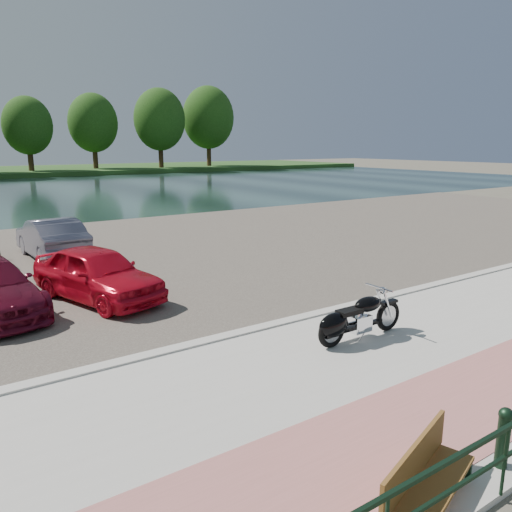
# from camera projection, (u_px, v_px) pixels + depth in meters

# --- Properties ---
(ground) EXTENTS (200.00, 200.00, 0.00)m
(ground) POSITION_uv_depth(u_px,v_px,m) (366.00, 349.00, 10.15)
(ground) COLOR #595447
(ground) RESTS_ON ground
(promenade) EXTENTS (60.00, 6.00, 0.10)m
(promenade) POSITION_uv_depth(u_px,v_px,m) (406.00, 365.00, 9.33)
(promenade) COLOR #BAB7AF
(promenade) RESTS_ON ground
(pink_path) EXTENTS (60.00, 2.00, 0.01)m
(pink_path) POSITION_uv_depth(u_px,v_px,m) (481.00, 395.00, 8.11)
(pink_path) COLOR #AD6561
(pink_path) RESTS_ON promenade
(kerb) EXTENTS (60.00, 0.30, 0.14)m
(kerb) POSITION_uv_depth(u_px,v_px,m) (304.00, 318.00, 11.75)
(kerb) COLOR #BAB7AF
(kerb) RESTS_ON ground
(parking_lot) EXTENTS (60.00, 18.00, 0.04)m
(parking_lot) POSITION_uv_depth(u_px,v_px,m) (153.00, 253.00, 19.01)
(parking_lot) COLOR #463F38
(parking_lot) RESTS_ON ground
(river) EXTENTS (120.00, 40.00, 0.00)m
(river) POSITION_uv_depth(u_px,v_px,m) (18.00, 193.00, 42.39)
(river) COLOR #192D2B
(river) RESTS_ON ground
(bollards) EXTENTS (10.68, 0.18, 0.81)m
(bollards) POSITION_uv_depth(u_px,v_px,m) (496.00, 439.00, 6.13)
(bollards) COLOR black
(bollards) RESTS_ON promenade
(far_trees) EXTENTS (70.25, 10.68, 12.52)m
(far_trees) POSITION_uv_depth(u_px,v_px,m) (13.00, 117.00, 63.93)
(far_trees) COLOR #362313
(far_trees) RESTS_ON far_bank
(motorcycle) EXTENTS (2.33, 0.75, 1.05)m
(motorcycle) POSITION_uv_depth(u_px,v_px,m) (353.00, 320.00, 10.25)
(motorcycle) COLOR black
(motorcycle) RESTS_ON promenade
(park_bench) EXTENTS (1.85, 0.97, 0.72)m
(park_bench) POSITION_uv_depth(u_px,v_px,m) (424.00, 478.00, 5.59)
(park_bench) COLOR brown
(park_bench) RESTS_ON promenade
(car_4) EXTENTS (2.86, 4.51, 1.43)m
(car_4) POSITION_uv_depth(u_px,v_px,m) (97.00, 273.00, 13.13)
(car_4) COLOR red
(car_4) RESTS_ON parking_lot
(car_9) EXTENTS (1.75, 4.51, 1.46)m
(car_9) POSITION_uv_depth(u_px,v_px,m) (52.00, 238.00, 17.97)
(car_9) COLOR slate
(car_9) RESTS_ON parking_lot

